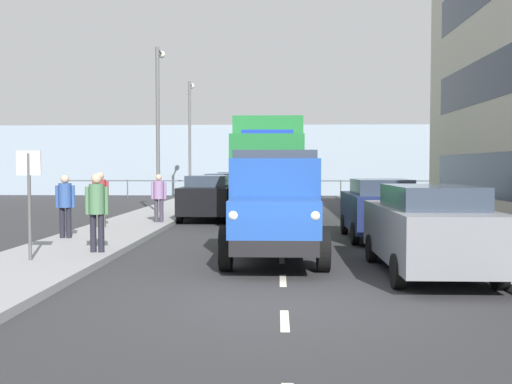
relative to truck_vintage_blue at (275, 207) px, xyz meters
The scene contains 20 objects.
ground_plane 6.84m from the truck_vintage_blue, 91.36° to the right, with size 80.00×80.00×0.00m, color #2D2D30.
sidewalk_left 8.58m from the truck_vintage_blue, 127.73° to the right, with size 2.61×38.30×0.15m, color gray.
sidewalk_right 8.39m from the truck_vintage_blue, 54.01° to the right, with size 2.61×38.30×0.15m, color gray.
road_centreline_markings 5.61m from the truck_vintage_blue, 91.67° to the right, with size 0.12×32.97×0.01m.
sea_horizon 28.91m from the truck_vintage_blue, 90.32° to the right, with size 80.00×0.80×5.00m, color #8C9EAD.
seawall_railing 25.29m from the truck_vintage_blue, 90.36° to the right, with size 28.08×0.08×1.20m.
truck_vintage_blue is the anchor object (origin of this frame).
lorry_cargo_green 9.71m from the truck_vintage_blue, 88.28° to the right, with size 2.58×8.20×3.87m.
car_grey_kerbside_near 3.34m from the truck_vintage_blue, 152.70° to the left, with size 1.89×4.49×1.72m.
car_navy_kerbside_1 4.85m from the truck_vintage_blue, 127.60° to the right, with size 1.88×3.91×1.72m.
car_black_oppositeside_0 9.92m from the truck_vintage_blue, 74.58° to the right, with size 1.93×4.03×1.72m.
car_white_oppositeside_1 15.58m from the truck_vintage_blue, 80.26° to the right, with size 1.87×4.38×1.72m.
car_teal_oppositeside_2 21.73m from the truck_vintage_blue, 83.03° to the right, with size 1.93×4.48×1.72m.
pedestrian_by_lamp 4.00m from the truck_vintage_blue, ahead, with size 0.53×0.34×1.77m.
pedestrian_strolling 6.24m from the truck_vintage_blue, 25.07° to the right, with size 0.53×0.34×1.70m.
pedestrian_near_railing 7.83m from the truck_vintage_blue, 44.68° to the right, with size 0.53×0.34×1.74m.
pedestrian_with_bag 8.21m from the truck_vintage_blue, 60.52° to the right, with size 0.53×0.34×1.66m.
lamp_post_promenade 12.94m from the truck_vintage_blue, 66.90° to the right, with size 0.32×1.14×6.88m.
lamp_post_far 22.11m from the truck_vintage_blue, 76.61° to the right, with size 0.32×1.14×6.86m.
street_sign 5.17m from the truck_vintage_blue, 11.75° to the left, with size 0.50×0.07×2.25m.
Camera 1 is at (0.10, 8.89, 2.09)m, focal length 41.02 mm.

